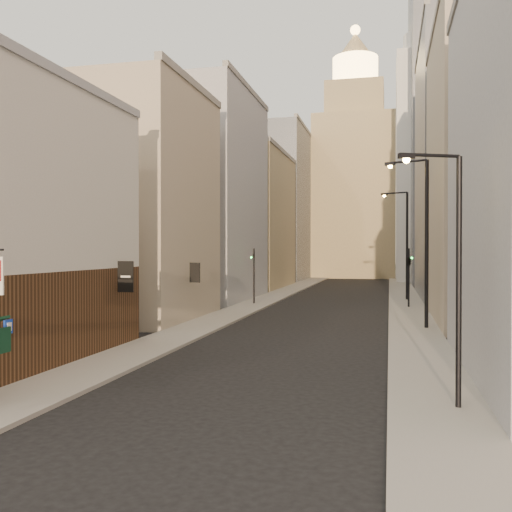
% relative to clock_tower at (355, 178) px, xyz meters
% --- Properties ---
extents(ground, '(360.00, 360.00, 0.00)m').
position_rel_clock_tower_xyz_m(ground, '(1.00, -92.00, -17.63)').
color(ground, black).
rests_on(ground, ground).
extents(sidewalk_left, '(3.00, 140.00, 0.15)m').
position_rel_clock_tower_xyz_m(sidewalk_left, '(-5.50, -37.00, -17.56)').
color(sidewalk_left, gray).
rests_on(sidewalk_left, ground).
extents(sidewalk_right, '(3.00, 140.00, 0.15)m').
position_rel_clock_tower_xyz_m(sidewalk_right, '(7.50, -37.00, -17.56)').
color(sidewalk_right, gray).
rests_on(sidewalk_right, ground).
extents(left_bldg_beige, '(8.00, 12.00, 16.00)m').
position_rel_clock_tower_xyz_m(left_bldg_beige, '(-11.00, -66.00, -9.63)').
color(left_bldg_beige, tan).
rests_on(left_bldg_beige, ground).
extents(left_bldg_grey, '(8.00, 16.00, 20.00)m').
position_rel_clock_tower_xyz_m(left_bldg_grey, '(-11.00, -50.00, -7.63)').
color(left_bldg_grey, '#939397').
rests_on(left_bldg_grey, ground).
extents(left_bldg_tan, '(8.00, 18.00, 17.00)m').
position_rel_clock_tower_xyz_m(left_bldg_tan, '(-11.00, -32.00, -9.13)').
color(left_bldg_tan, '#988662').
rests_on(left_bldg_tan, ground).
extents(left_bldg_wingrid, '(8.00, 20.00, 24.00)m').
position_rel_clock_tower_xyz_m(left_bldg_wingrid, '(-11.00, -12.00, -5.63)').
color(left_bldg_wingrid, gray).
rests_on(left_bldg_wingrid, ground).
extents(right_bldg_beige, '(8.00, 16.00, 20.00)m').
position_rel_clock_tower_xyz_m(right_bldg_beige, '(13.00, -62.00, -7.63)').
color(right_bldg_beige, tan).
rests_on(right_bldg_beige, ground).
extents(right_bldg_wingrid, '(8.00, 20.00, 26.00)m').
position_rel_clock_tower_xyz_m(right_bldg_wingrid, '(13.00, -42.00, -4.63)').
color(right_bldg_wingrid, gray).
rests_on(right_bldg_wingrid, ground).
extents(highrise, '(21.00, 23.00, 51.20)m').
position_rel_clock_tower_xyz_m(highrise, '(19.00, -14.00, 8.02)').
color(highrise, gray).
rests_on(highrise, ground).
extents(clock_tower, '(14.00, 14.00, 44.90)m').
position_rel_clock_tower_xyz_m(clock_tower, '(0.00, 0.00, 0.00)').
color(clock_tower, '#988662').
rests_on(clock_tower, ground).
extents(white_tower, '(8.00, 8.00, 41.50)m').
position_rel_clock_tower_xyz_m(white_tower, '(11.00, -14.00, 0.97)').
color(white_tower, silver).
rests_on(white_tower, ground).
extents(streetlamp_near, '(1.90, 0.98, 7.76)m').
position_rel_clock_tower_xyz_m(streetlamp_near, '(7.90, -85.19, -13.20)').
color(streetlamp_near, black).
rests_on(streetlamp_near, ground).
extents(streetlamp_mid, '(2.63, 1.08, 10.41)m').
position_rel_clock_tower_xyz_m(streetlamp_mid, '(7.99, -67.04, -11.69)').
color(streetlamp_mid, black).
rests_on(streetlamp_mid, ground).
extents(streetlamp_far, '(2.58, 1.22, 10.41)m').
position_rel_clock_tower_xyz_m(streetlamp_far, '(7.42, -47.14, -11.69)').
color(streetlamp_far, black).
rests_on(streetlamp_far, ground).
extents(traffic_light_left, '(0.57, 0.49, 5.00)m').
position_rel_clock_tower_xyz_m(traffic_light_left, '(-5.62, -54.27, -14.19)').
color(traffic_light_left, black).
rests_on(traffic_light_left, ground).
extents(traffic_light_right, '(0.63, 0.61, 5.00)m').
position_rel_clock_tower_xyz_m(traffic_light_right, '(7.61, -54.37, -13.80)').
color(traffic_light_right, black).
rests_on(traffic_light_right, ground).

